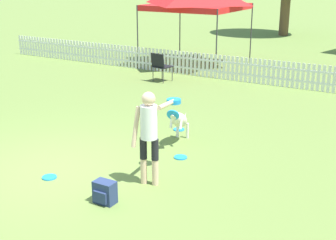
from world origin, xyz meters
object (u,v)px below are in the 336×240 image
Objects in this scene: leaping_dog at (179,120)px; folding_chair_center at (160,65)px; frisbee_near_dog at (181,157)px; frisbee_midfield at (179,129)px; backpack_on_grass at (105,192)px; frisbee_near_handler at (49,177)px; handler_person at (150,127)px.

folding_chair_center is (-3.22, 4.54, 0.05)m from leaping_dog.
frisbee_near_dog is 0.27× the size of folding_chair_center.
frisbee_midfield is (-0.40, 0.73, -0.49)m from leaping_dog.
frisbee_near_dog is 1.00× the size of frisbee_midfield.
backpack_on_grass is at bearing 80.67° from leaping_dog.
backpack_on_grass reaches higher than frisbee_midfield.
leaping_dog is 0.94m from frisbee_near_dog.
leaping_dog is 4.85× the size of frisbee_near_handler.
leaping_dog is 0.97m from frisbee_midfield.
leaping_dog is at bearing 90.36° from handler_person.
leaping_dog is at bearing 122.16° from frisbee_near_dog.
frisbee_near_dog and frisbee_midfield have the same top height.
handler_person is 4.47× the size of backpack_on_grass.
frisbee_near_handler is at bearing -170.84° from handler_person.
frisbee_near_handler is at bearing 170.72° from backpack_on_grass.
frisbee_midfield is 3.65m from backpack_on_grass.
leaping_dog is 3.39× the size of backpack_on_grass.
frisbee_near_handler and frisbee_near_dog have the same top height.
leaping_dog reaches higher than frisbee_near_dog.
folding_chair_center reaches higher than frisbee_near_dog.
folding_chair_center reaches higher than frisbee_midfield.
frisbee_midfield is at bearing 101.08° from backpack_on_grass.
leaping_dog is 4.85× the size of frisbee_near_dog.
backpack_on_grass is (-0.23, -0.96, -0.82)m from handler_person.
frisbee_near_dog is at bearing 86.66° from backpack_on_grass.
backpack_on_grass is at bearing -118.73° from handler_person.
frisbee_near_handler is 0.70× the size of backpack_on_grass.
frisbee_near_handler is at bearing -101.61° from frisbee_midfield.
frisbee_near_dog is (0.42, -0.68, -0.49)m from leaping_dog.
folding_chair_center is at bearing 115.46° from backpack_on_grass.
frisbee_near_handler is 2.46m from frisbee_near_dog.
backpack_on_grass is at bearing -93.34° from frisbee_near_dog.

